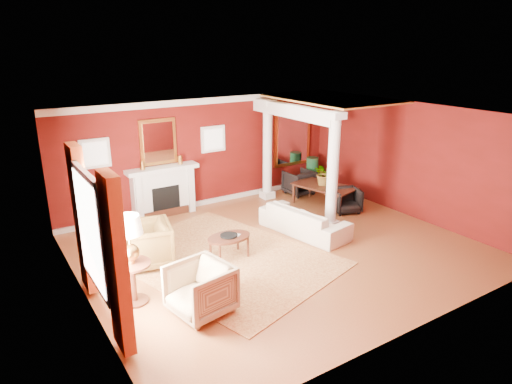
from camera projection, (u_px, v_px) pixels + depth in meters
ground at (279, 249)px, 9.89m from camera, size 8.00×8.00×0.00m
room_shell at (281, 159)px, 9.26m from camera, size 8.04×7.04×2.92m
fireplace at (163, 191)px, 11.67m from camera, size 1.85×0.42×1.29m
overmantel_mirror at (158, 142)px, 11.39m from camera, size 0.95×0.07×1.15m
flank_window_left at (95, 153)px, 10.63m from camera, size 0.70×0.07×0.70m
flank_window_right at (213, 139)px, 12.22m from camera, size 0.70×0.07×0.70m
left_window at (96, 238)px, 6.97m from camera, size 0.21×2.55×2.60m
column_front at (333, 171)px, 10.55m from camera, size 0.36×0.36×2.80m
column_back at (268, 149)px, 12.71m from camera, size 0.36×0.36×2.80m
header_beam at (292, 111)px, 11.46m from camera, size 0.30×3.20×0.32m
amber_ceiling at (331, 99)px, 11.85m from camera, size 2.30×3.40×0.04m
dining_mirror at (292, 138)px, 13.65m from camera, size 1.30×0.07×1.70m
chandelier at (330, 122)px, 12.11m from camera, size 0.60×0.62×0.75m
crown_trim at (204, 101)px, 11.77m from camera, size 8.00×0.08×0.16m
base_trim at (207, 202)px, 12.64m from camera, size 8.00×0.08×0.12m
rug at (223, 259)px, 9.44m from camera, size 4.43×5.18×0.02m
sofa at (304, 216)px, 10.62m from camera, size 1.04×2.27×0.86m
armchair_leopard at (146, 243)px, 9.03m from camera, size 1.09×1.13×0.99m
armchair_stripe at (200, 287)px, 7.43m from camera, size 1.00×1.05×0.94m
coffee_table at (229, 238)px, 9.38m from camera, size 0.94×0.94×0.48m
coffee_book at (233, 232)px, 9.33m from camera, size 0.13×0.10×0.20m
side_table at (130, 244)px, 7.54m from camera, size 0.64×0.64×1.60m
dining_table at (325, 189)px, 12.39m from camera, size 0.99×1.75×0.92m
dining_chair_near at (346, 199)px, 11.96m from camera, size 0.86×0.83×0.70m
dining_chair_far at (299, 181)px, 13.37m from camera, size 0.77×0.72×0.78m
green_urn at (312, 176)px, 13.88m from camera, size 0.41×0.41×0.98m
potted_plant at (325, 164)px, 12.19m from camera, size 0.62×0.68×0.52m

